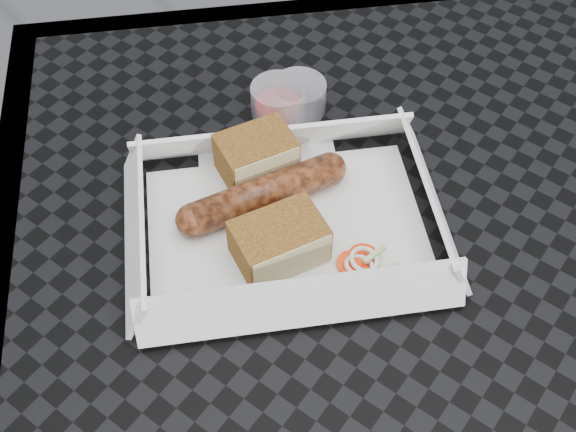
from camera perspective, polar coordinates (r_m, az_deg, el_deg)
The scene contains 9 objects.
patio_table at distance 0.63m, azimuth 15.71°, elevation -10.22°, with size 0.80×0.80×0.74m.
food_tray at distance 0.58m, azimuth -0.14°, elevation -0.95°, with size 0.22×0.15×0.00m, color white.
bratwurst at distance 0.58m, azimuth -1.97°, elevation 1.76°, with size 0.14×0.07×0.03m.
bread_near at distance 0.61m, azimuth -2.51°, elevation 4.79°, with size 0.06×0.04×0.04m, color brown.
bread_far at distance 0.55m, azimuth -0.72°, elevation -1.98°, with size 0.07×0.05×0.03m, color brown.
veg_garnish at distance 0.56m, azimuth 6.61°, elevation -4.04°, with size 0.03×0.03×0.00m.
napkin at distance 0.61m, azimuth -1.37°, elevation 2.54°, with size 0.12×0.12×0.00m, color white.
condiment_cup_sauce at distance 0.66m, azimuth -0.79°, elevation 9.13°, with size 0.05×0.05×0.03m, color maroon.
condiment_cup_empty at distance 0.67m, azimuth 0.86°, elevation 9.39°, with size 0.05×0.05×0.03m, color silver.
Camera 1 is at (-0.21, -0.26, 1.21)m, focal length 45.00 mm.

